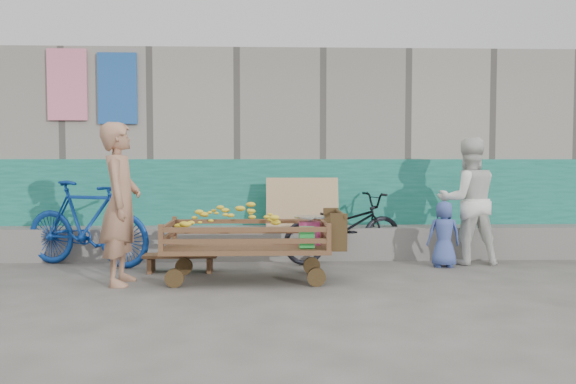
{
  "coord_description": "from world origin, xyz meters",
  "views": [
    {
      "loc": [
        -0.16,
        -5.5,
        1.35
      ],
      "look_at": [
        0.07,
        1.2,
        1.0
      ],
      "focal_mm": 35.0,
      "sensor_mm": 36.0,
      "label": 1
    }
  ],
  "objects_px": {
    "vendor_man": "(121,204)",
    "bicycle_blue": "(87,224)",
    "banana_cart": "(244,230)",
    "woman": "(468,201)",
    "bench": "(181,259)",
    "child": "(444,234)",
    "bicycle_dark": "(344,228)"
  },
  "relations": [
    {
      "from": "vendor_man",
      "to": "bicycle_blue",
      "type": "bearing_deg",
      "value": 31.87
    },
    {
      "from": "banana_cart",
      "to": "woman",
      "type": "xyz_separation_m",
      "value": [
        2.95,
        0.99,
        0.26
      ]
    },
    {
      "from": "bench",
      "to": "bicycle_blue",
      "type": "bearing_deg",
      "value": 160.65
    },
    {
      "from": "bench",
      "to": "child",
      "type": "bearing_deg",
      "value": 4.07
    },
    {
      "from": "bench",
      "to": "vendor_man",
      "type": "height_order",
      "value": "vendor_man"
    },
    {
      "from": "child",
      "to": "bicycle_blue",
      "type": "bearing_deg",
      "value": -0.26
    },
    {
      "from": "banana_cart",
      "to": "bicycle_blue",
      "type": "distance_m",
      "value": 2.3
    },
    {
      "from": "bicycle_blue",
      "to": "banana_cart",
      "type": "bearing_deg",
      "value": -94.53
    },
    {
      "from": "woman",
      "to": "bicycle_blue",
      "type": "xyz_separation_m",
      "value": [
        -5.03,
        -0.03,
        -0.28
      ]
    },
    {
      "from": "vendor_man",
      "to": "child",
      "type": "relative_size",
      "value": 2.09
    },
    {
      "from": "bench",
      "to": "bicycle_dark",
      "type": "xyz_separation_m",
      "value": [
        2.11,
        0.65,
        0.3
      ]
    },
    {
      "from": "woman",
      "to": "bicycle_dark",
      "type": "distance_m",
      "value": 1.69
    },
    {
      "from": "child",
      "to": "bicycle_dark",
      "type": "xyz_separation_m",
      "value": [
        -1.24,
        0.41,
        0.04
      ]
    },
    {
      "from": "bench",
      "to": "bicycle_dark",
      "type": "height_order",
      "value": "bicycle_dark"
    },
    {
      "from": "child",
      "to": "woman",
      "type": "bearing_deg",
      "value": -146.25
    },
    {
      "from": "child",
      "to": "bicycle_blue",
      "type": "xyz_separation_m",
      "value": [
        -4.63,
        0.21,
        0.13
      ]
    },
    {
      "from": "child",
      "to": "vendor_man",
      "type": "bearing_deg",
      "value": 15.21
    },
    {
      "from": "banana_cart",
      "to": "bicycle_dark",
      "type": "bearing_deg",
      "value": 41.6
    },
    {
      "from": "banana_cart",
      "to": "child",
      "type": "xyz_separation_m",
      "value": [
        2.55,
        0.75,
        -0.16
      ]
    },
    {
      "from": "bench",
      "to": "vendor_man",
      "type": "relative_size",
      "value": 0.5
    },
    {
      "from": "banana_cart",
      "to": "bicycle_blue",
      "type": "bearing_deg",
      "value": 155.24
    },
    {
      "from": "bench",
      "to": "woman",
      "type": "bearing_deg",
      "value": 7.3
    },
    {
      "from": "vendor_man",
      "to": "bicycle_blue",
      "type": "xyz_separation_m",
      "value": [
        -0.73,
        1.1,
        -0.34
      ]
    },
    {
      "from": "child",
      "to": "bicycle_dark",
      "type": "height_order",
      "value": "bicycle_dark"
    },
    {
      "from": "vendor_man",
      "to": "bicycle_dark",
      "type": "relative_size",
      "value": 1.01
    },
    {
      "from": "vendor_man",
      "to": "bicycle_blue",
      "type": "distance_m",
      "value": 1.37
    },
    {
      "from": "banana_cart",
      "to": "bench",
      "type": "distance_m",
      "value": 1.04
    },
    {
      "from": "bench",
      "to": "vendor_man",
      "type": "bearing_deg",
      "value": -130.09
    },
    {
      "from": "vendor_man",
      "to": "banana_cart",
      "type": "bearing_deg",
      "value": -85.86
    },
    {
      "from": "bicycle_blue",
      "to": "woman",
      "type": "bearing_deg",
      "value": -69.43
    },
    {
      "from": "woman",
      "to": "child",
      "type": "bearing_deg",
      "value": 30.42
    },
    {
      "from": "child",
      "to": "bicycle_blue",
      "type": "relative_size",
      "value": 0.46
    }
  ]
}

